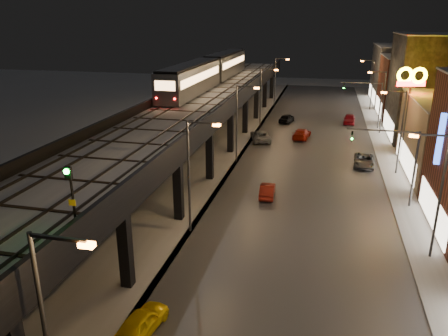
{
  "coord_description": "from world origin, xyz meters",
  "views": [
    {
      "loc": [
        9.05,
        -16.72,
        16.06
      ],
      "look_at": [
        1.68,
        14.57,
        5.0
      ],
      "focal_mm": 35.0,
      "sensor_mm": 36.0,
      "label": 1
    }
  ],
  "objects_px": {
    "car_taxi": "(142,323)",
    "rail_signal": "(70,185)",
    "subway_train": "(211,70)",
    "car_mid_dark": "(302,134)",
    "car_near_white": "(267,191)",
    "car_onc_dark": "(364,161)",
    "car_onc_red": "(349,119)",
    "car_far_white": "(287,119)",
    "car_mid_silver": "(260,136)"
  },
  "relations": [
    {
      "from": "subway_train",
      "to": "rail_signal",
      "type": "relative_size",
      "value": 12.8
    },
    {
      "from": "car_taxi",
      "to": "subway_train",
      "type": "bearing_deg",
      "value": -70.3
    },
    {
      "from": "car_onc_dark",
      "to": "car_near_white",
      "type": "bearing_deg",
      "value": -125.85
    },
    {
      "from": "subway_train",
      "to": "car_onc_red",
      "type": "height_order",
      "value": "subway_train"
    },
    {
      "from": "rail_signal",
      "to": "car_taxi",
      "type": "height_order",
      "value": "rail_signal"
    },
    {
      "from": "car_near_white",
      "to": "car_mid_silver",
      "type": "xyz_separation_m",
      "value": [
        -3.66,
        19.52,
        0.1
      ]
    },
    {
      "from": "rail_signal",
      "to": "car_far_white",
      "type": "distance_m",
      "value": 53.96
    },
    {
      "from": "car_near_white",
      "to": "car_onc_red",
      "type": "relative_size",
      "value": 0.87
    },
    {
      "from": "car_taxi",
      "to": "rail_signal",
      "type": "bearing_deg",
      "value": 37.49
    },
    {
      "from": "car_taxi",
      "to": "car_onc_dark",
      "type": "xyz_separation_m",
      "value": [
        13.45,
        31.79,
        0.02
      ]
    },
    {
      "from": "rail_signal",
      "to": "car_mid_silver",
      "type": "distance_m",
      "value": 42.0
    },
    {
      "from": "car_taxi",
      "to": "car_onc_dark",
      "type": "distance_m",
      "value": 34.52
    },
    {
      "from": "car_mid_dark",
      "to": "subway_train",
      "type": "bearing_deg",
      "value": -13.11
    },
    {
      "from": "car_near_white",
      "to": "car_far_white",
      "type": "distance_m",
      "value": 31.51
    },
    {
      "from": "car_mid_silver",
      "to": "car_far_white",
      "type": "height_order",
      "value": "car_far_white"
    },
    {
      "from": "car_taxi",
      "to": "car_far_white",
      "type": "height_order",
      "value": "car_far_white"
    },
    {
      "from": "rail_signal",
      "to": "car_mid_silver",
      "type": "relative_size",
      "value": 0.6
    },
    {
      "from": "car_onc_red",
      "to": "car_far_white",
      "type": "bearing_deg",
      "value": -166.5
    },
    {
      "from": "car_near_white",
      "to": "rail_signal",
      "type": "bearing_deg",
      "value": 70.01
    },
    {
      "from": "rail_signal",
      "to": "car_onc_red",
      "type": "bearing_deg",
      "value": 74.67
    },
    {
      "from": "subway_train",
      "to": "car_mid_dark",
      "type": "distance_m",
      "value": 17.39
    },
    {
      "from": "rail_signal",
      "to": "car_onc_dark",
      "type": "xyz_separation_m",
      "value": [
        15.88,
        33.09,
        -8.15
      ]
    },
    {
      "from": "car_onc_red",
      "to": "car_near_white",
      "type": "bearing_deg",
      "value": -100.35
    },
    {
      "from": "rail_signal",
      "to": "car_onc_dark",
      "type": "relative_size",
      "value": 0.65
    },
    {
      "from": "rail_signal",
      "to": "car_far_white",
      "type": "relative_size",
      "value": 0.73
    },
    {
      "from": "subway_train",
      "to": "car_onc_red",
      "type": "bearing_deg",
      "value": 14.83
    },
    {
      "from": "car_near_white",
      "to": "car_onc_dark",
      "type": "bearing_deg",
      "value": -133.19
    },
    {
      "from": "subway_train",
      "to": "car_onc_dark",
      "type": "xyz_separation_m",
      "value": [
        22.28,
        -15.95,
        -7.87
      ]
    },
    {
      "from": "car_mid_silver",
      "to": "subway_train",
      "type": "bearing_deg",
      "value": -57.36
    },
    {
      "from": "car_taxi",
      "to": "car_mid_silver",
      "type": "relative_size",
      "value": 0.73
    },
    {
      "from": "car_near_white",
      "to": "car_onc_red",
      "type": "height_order",
      "value": "car_onc_red"
    },
    {
      "from": "car_mid_dark",
      "to": "car_far_white",
      "type": "height_order",
      "value": "car_far_white"
    },
    {
      "from": "rail_signal",
      "to": "car_mid_dark",
      "type": "distance_m",
      "value": 45.13
    },
    {
      "from": "car_mid_silver",
      "to": "car_onc_red",
      "type": "xyz_separation_m",
      "value": [
        12.28,
        13.57,
        0.02
      ]
    },
    {
      "from": "car_taxi",
      "to": "car_far_white",
      "type": "xyz_separation_m",
      "value": [
        2.72,
        51.79,
        0.08
      ]
    },
    {
      "from": "car_onc_dark",
      "to": "car_onc_red",
      "type": "relative_size",
      "value": 1.1
    },
    {
      "from": "car_onc_dark",
      "to": "car_onc_red",
      "type": "height_order",
      "value": "car_onc_red"
    },
    {
      "from": "rail_signal",
      "to": "car_onc_red",
      "type": "distance_m",
      "value": 57.29
    },
    {
      "from": "subway_train",
      "to": "car_near_white",
      "type": "distance_m",
      "value": 31.27
    },
    {
      "from": "car_onc_red",
      "to": "car_mid_silver",
      "type": "bearing_deg",
      "value": -127.89
    },
    {
      "from": "car_mid_silver",
      "to": "car_far_white",
      "type": "xyz_separation_m",
      "value": [
        2.43,
        11.97,
        0.0
      ]
    },
    {
      "from": "rail_signal",
      "to": "subway_train",
      "type": "bearing_deg",
      "value": 97.44
    },
    {
      "from": "car_mid_dark",
      "to": "car_near_white",
      "type": "bearing_deg",
      "value": 92.58
    },
    {
      "from": "rail_signal",
      "to": "car_taxi",
      "type": "bearing_deg",
      "value": 28.27
    },
    {
      "from": "car_mid_dark",
      "to": "car_far_white",
      "type": "bearing_deg",
      "value": -65.14
    },
    {
      "from": "car_far_white",
      "to": "subway_train",
      "type": "bearing_deg",
      "value": 30.43
    },
    {
      "from": "car_taxi",
      "to": "car_onc_dark",
      "type": "height_order",
      "value": "car_onc_dark"
    },
    {
      "from": "rail_signal",
      "to": "car_mid_silver",
      "type": "bearing_deg",
      "value": 86.23
    },
    {
      "from": "subway_train",
      "to": "car_mid_dark",
      "type": "height_order",
      "value": "subway_train"
    },
    {
      "from": "car_taxi",
      "to": "car_near_white",
      "type": "distance_m",
      "value": 20.69
    }
  ]
}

